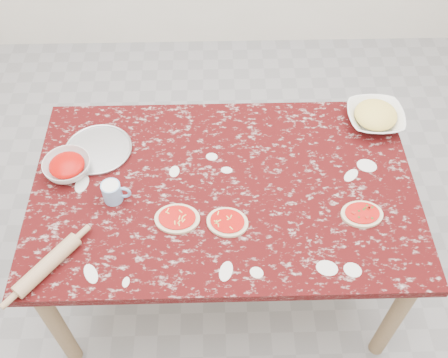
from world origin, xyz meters
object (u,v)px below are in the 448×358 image
Objects in this scene: rolling_pin at (47,265)px; flour_mug at (113,192)px; pizza_tray at (99,150)px; cheese_bowl at (375,118)px; worktable at (224,198)px; sauce_bowl at (67,167)px.

flour_mug is at bearing 56.67° from rolling_pin.
flour_mug reaches higher than rolling_pin.
pizza_tray is 1.12× the size of cheese_bowl.
cheese_bowl is at bearing 26.98° from worktable.
worktable is 6.22× the size of cheese_bowl.
cheese_bowl is 0.90× the size of rolling_pin.
sauce_bowl reaches higher than worktable.
sauce_bowl is at bearing 171.70° from worktable.
worktable is at bearing 29.36° from rolling_pin.
sauce_bowl is 0.46m from rolling_pin.
cheese_bowl is (1.25, 0.14, 0.03)m from pizza_tray.
flour_mug is at bearing -160.37° from cheese_bowl.
cheese_bowl reaches higher than rolling_pin.
pizza_tray is at bearing 110.33° from flour_mug.
worktable is 0.67m from sauce_bowl.
pizza_tray is 0.16m from sauce_bowl.
cheese_bowl is at bearing 19.63° from flour_mug.
cheese_bowl reaches higher than pizza_tray.
flour_mug is 0.38m from rolling_pin.
flour_mug is (0.10, -0.27, 0.04)m from pizza_tray.
worktable is 5.55× the size of pizza_tray.
sauce_bowl is at bearing 144.53° from flour_mug.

